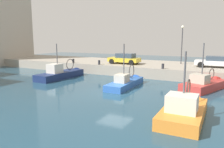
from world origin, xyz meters
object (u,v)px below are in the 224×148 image
parked_car_white (216,61)px  mooring_bollard_south (163,66)px  mooring_bollard_mid (99,62)px  quay_streetlamp (182,38)px  fishing_boat_blue (127,85)px  mooring_bollard_north (73,61)px  fishing_boat_orange (185,114)px  fishing_boat_red (206,88)px  fishing_boat_navy (62,77)px  parked_car_yellow (125,58)px

parked_car_white → mooring_bollard_south: 6.35m
mooring_bollard_mid → quay_streetlamp: (5.65, -8.85, 2.98)m
mooring_bollard_south → mooring_bollard_mid: size_ratio=1.00×
fishing_boat_blue → mooring_bollard_south: (4.65, -2.15, 1.37)m
mooring_bollard_mid → quay_streetlamp: quay_streetlamp is taller
fishing_boat_blue → mooring_bollard_north: (4.65, 9.85, 1.37)m
mooring_bollard_south → mooring_bollard_mid: same height
fishing_boat_blue → fishing_boat_orange: (-5.93, -6.29, 0.03)m
fishing_boat_red → quay_streetlamp: size_ratio=1.26×
fishing_boat_navy → mooring_bollard_south: bearing=-68.5°
mooring_bollard_south → mooring_bollard_north: (0.00, 12.00, 0.00)m
fishing_boat_navy → fishing_boat_orange: fishing_boat_navy is taller
parked_car_yellow → mooring_bollard_south: 6.05m
fishing_boat_orange → parked_car_white: size_ratio=1.33×
fishing_boat_navy → mooring_bollard_south: (4.11, -10.41, 1.35)m
parked_car_yellow → mooring_bollard_mid: bearing=133.6°
fishing_boat_red → fishing_boat_navy: bearing=96.2°
fishing_boat_red → parked_car_white: fishing_boat_red is taller
mooring_bollard_mid → mooring_bollard_north: same height
mooring_bollard_north → quay_streetlamp: size_ratio=0.11×
parked_car_yellow → mooring_bollard_south: (-2.31, -5.57, -0.42)m
fishing_boat_orange → parked_car_yellow: fishing_boat_orange is taller
fishing_boat_navy → fishing_boat_blue: bearing=-93.7°
fishing_boat_orange → mooring_bollard_south: (10.58, 4.13, 1.34)m
fishing_boat_red → quay_streetlamp: quay_streetlamp is taller
mooring_bollard_south → mooring_bollard_mid: bearing=90.0°
fishing_boat_navy → parked_car_yellow: (6.42, -4.84, 1.76)m
parked_car_yellow → fishing_boat_orange: bearing=-143.0°
parked_car_yellow → quay_streetlamp: (3.34, -6.42, 2.56)m
fishing_boat_navy → mooring_bollard_north: size_ratio=12.72×
fishing_boat_navy → quay_streetlamp: size_ratio=1.45×
fishing_boat_orange → parked_car_white: fishing_boat_orange is taller
parked_car_white → parked_car_yellow: 10.70m
fishing_boat_red → mooring_bollard_north: bearing=81.5°
parked_car_white → mooring_bollard_mid: (-3.87, 13.02, -0.40)m
fishing_boat_red → quay_streetlamp: 9.94m
fishing_boat_orange → parked_car_yellow: bearing=37.0°
fishing_boat_red → parked_car_yellow: (4.79, 10.13, 1.79)m
mooring_bollard_south → quay_streetlamp: size_ratio=0.11×
fishing_boat_navy → mooring_bollard_mid: bearing=-30.4°
mooring_bollard_north → fishing_boat_orange: bearing=-123.2°
quay_streetlamp → mooring_bollard_south: bearing=171.5°
parked_car_white → mooring_bollard_south: bearing=127.7°
quay_streetlamp → fishing_boat_navy: bearing=130.9°
mooring_bollard_mid → fishing_boat_navy: bearing=149.6°
fishing_boat_red → fishing_boat_blue: bearing=107.9°
fishing_boat_navy → quay_streetlamp: 15.52m
fishing_boat_navy → parked_car_yellow: size_ratio=1.75×
fishing_boat_red → mooring_bollard_south: 5.37m
fishing_boat_navy → parked_car_white: (7.98, -15.43, 1.74)m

